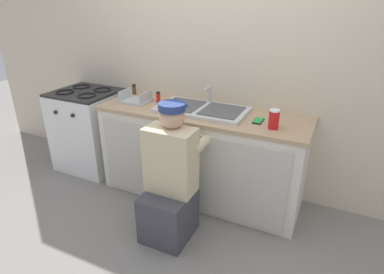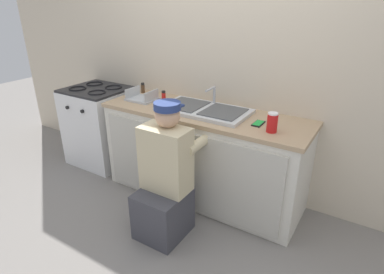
{
  "view_description": "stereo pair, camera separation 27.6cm",
  "coord_description": "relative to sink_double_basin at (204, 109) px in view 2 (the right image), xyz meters",
  "views": [
    {
      "loc": [
        1.09,
        -2.18,
        1.81
      ],
      "look_at": [
        0.0,
        0.1,
        0.69
      ],
      "focal_mm": 30.0,
      "sensor_mm": 36.0,
      "label": 1
    },
    {
      "loc": [
        1.33,
        -2.05,
        1.81
      ],
      "look_at": [
        0.0,
        0.1,
        0.69
      ],
      "focal_mm": 30.0,
      "sensor_mm": 36.0,
      "label": 2
    }
  ],
  "objects": [
    {
      "name": "counter_cabinet",
      "position": [
        0.0,
        -0.01,
        -0.47
      ],
      "size": [
        1.87,
        0.62,
        0.83
      ],
      "color": "silver",
      "rests_on": "ground_plane"
    },
    {
      "name": "dish_rack_tray",
      "position": [
        -0.69,
        -0.03,
        0.01
      ],
      "size": [
        0.28,
        0.22,
        0.11
      ],
      "color": "#B2B7BC",
      "rests_on": "countertop"
    },
    {
      "name": "sink_double_basin",
      "position": [
        0.0,
        0.0,
        0.0
      ],
      "size": [
        0.8,
        0.44,
        0.19
      ],
      "color": "silver",
      "rests_on": "countertop"
    },
    {
      "name": "cell_phone",
      "position": [
        0.52,
        -0.04,
        -0.01
      ],
      "size": [
        0.07,
        0.14,
        0.01
      ],
      "color": "black",
      "rests_on": "countertop"
    },
    {
      "name": "stove_range",
      "position": [
        -1.36,
        -0.0,
        -0.44
      ],
      "size": [
        0.66,
        0.62,
        0.89
      ],
      "color": "white",
      "rests_on": "ground_plane"
    },
    {
      "name": "spice_bottle_red",
      "position": [
        -0.48,
        0.05,
        0.03
      ],
      "size": [
        0.04,
        0.04,
        0.1
      ],
      "color": "red",
      "rests_on": "countertop"
    },
    {
      "name": "spice_bottle_pepper",
      "position": [
        -0.85,
        0.18,
        0.03
      ],
      "size": [
        0.04,
        0.04,
        0.1
      ],
      "color": "#513823",
      "rests_on": "countertop"
    },
    {
      "name": "countertop",
      "position": [
        0.0,
        -0.0,
        -0.04
      ],
      "size": [
        1.91,
        0.62,
        0.04
      ],
      "primitive_type": "cube",
      "color": "tan",
      "rests_on": "counter_cabinet"
    },
    {
      "name": "ground_plane",
      "position": [
        0.0,
        -0.3,
        -0.88
      ],
      "size": [
        12.0,
        12.0,
        0.0
      ],
      "primitive_type": "plane",
      "color": "gray"
    },
    {
      "name": "soda_cup_red",
      "position": [
        0.66,
        -0.13,
        0.06
      ],
      "size": [
        0.08,
        0.08,
        0.15
      ],
      "color": "red",
      "rests_on": "countertop"
    },
    {
      "name": "back_wall",
      "position": [
        0.0,
        0.35,
        0.37
      ],
      "size": [
        6.0,
        0.1,
        2.5
      ],
      "primitive_type": "cube",
      "color": "beige",
      "rests_on": "ground_plane"
    },
    {
      "name": "plumber_person",
      "position": [
        0.02,
        -0.63,
        -0.42
      ],
      "size": [
        0.42,
        0.61,
        1.1
      ],
      "color": "#3F3F47",
      "rests_on": "ground_plane"
    }
  ]
}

